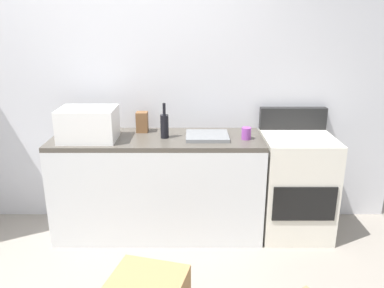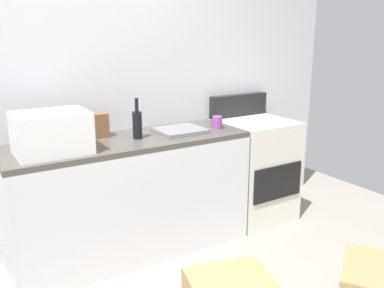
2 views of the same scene
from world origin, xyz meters
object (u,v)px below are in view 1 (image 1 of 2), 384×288
at_px(stove_oven, 294,183).
at_px(coffee_mug, 245,133).
at_px(wine_bottle, 164,125).
at_px(microwave, 87,124).
at_px(knife_block, 141,122).

bearing_deg(stove_oven, coffee_mug, -172.12).
xyz_separation_m(wine_bottle, coffee_mug, (0.69, -0.04, -0.06)).
relative_size(wine_bottle, coffee_mug, 3.00).
height_order(microwave, wine_bottle, wine_bottle).
distance_m(stove_oven, coffee_mug, 0.68).
bearing_deg(stove_oven, knife_block, 173.31).
height_order(stove_oven, microwave, microwave).
distance_m(coffee_mug, knife_block, 0.93).
relative_size(coffee_mug, knife_block, 0.56).
relative_size(stove_oven, microwave, 2.39).
bearing_deg(wine_bottle, microwave, -174.73).
height_order(wine_bottle, knife_block, wine_bottle).
bearing_deg(coffee_mug, stove_oven, 7.88).
bearing_deg(stove_oven, microwave, -177.32).
relative_size(stove_oven, coffee_mug, 11.00).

